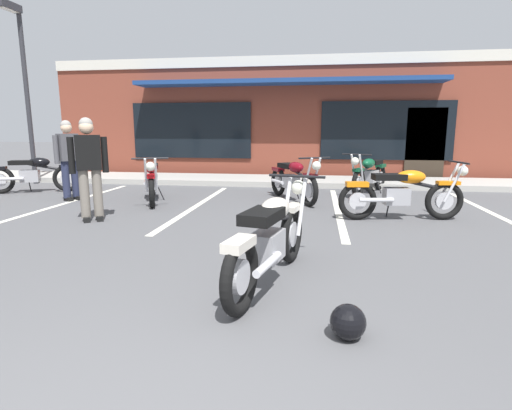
{
  "coord_description": "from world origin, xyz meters",
  "views": [
    {
      "loc": [
        0.95,
        -1.1,
        1.49
      ],
      "look_at": [
        0.21,
        3.83,
        0.55
      ],
      "focal_mm": 28.28,
      "sensor_mm": 36.0,
      "label": 1
    }
  ],
  "objects_px": {
    "helmet_on_pavement": "(348,322)",
    "parking_lot_lamp_post": "(21,70)",
    "person_in_shorts_foreground": "(69,155)",
    "person_by_back_row": "(89,163)",
    "motorcycle_red_sportbike": "(152,180)",
    "motorcycle_silver_naked": "(34,173)",
    "motorcycle_green_cafe_racer": "(370,174)",
    "motorcycle_foreground_classic": "(271,237)",
    "motorcycle_black_cruiser": "(293,179)",
    "motorcycle_blue_standard": "(403,192)"
  },
  "relations": [
    {
      "from": "motorcycle_silver_naked",
      "to": "motorcycle_blue_standard",
      "type": "relative_size",
      "value": 0.94
    },
    {
      "from": "motorcycle_foreground_classic",
      "to": "helmet_on_pavement",
      "type": "height_order",
      "value": "motorcycle_foreground_classic"
    },
    {
      "from": "motorcycle_foreground_classic",
      "to": "motorcycle_red_sportbike",
      "type": "height_order",
      "value": "same"
    },
    {
      "from": "motorcycle_silver_naked",
      "to": "motorcycle_red_sportbike",
      "type": "bearing_deg",
      "value": -13.25
    },
    {
      "from": "motorcycle_blue_standard",
      "to": "helmet_on_pavement",
      "type": "xyz_separation_m",
      "value": [
        -1.17,
        -4.11,
        -0.33
      ]
    },
    {
      "from": "motorcycle_silver_naked",
      "to": "person_in_shorts_foreground",
      "type": "distance_m",
      "value": 1.77
    },
    {
      "from": "person_in_shorts_foreground",
      "to": "parking_lot_lamp_post",
      "type": "height_order",
      "value": "parking_lot_lamp_post"
    },
    {
      "from": "motorcycle_red_sportbike",
      "to": "parking_lot_lamp_post",
      "type": "height_order",
      "value": "parking_lot_lamp_post"
    },
    {
      "from": "motorcycle_blue_standard",
      "to": "person_by_back_row",
      "type": "distance_m",
      "value": 5.15
    },
    {
      "from": "motorcycle_red_sportbike",
      "to": "parking_lot_lamp_post",
      "type": "xyz_separation_m",
      "value": [
        -4.36,
        2.12,
        2.56
      ]
    },
    {
      "from": "motorcycle_green_cafe_racer",
      "to": "parking_lot_lamp_post",
      "type": "distance_m",
      "value": 9.33
    },
    {
      "from": "motorcycle_foreground_classic",
      "to": "motorcycle_blue_standard",
      "type": "height_order",
      "value": "same"
    },
    {
      "from": "motorcycle_foreground_classic",
      "to": "motorcycle_black_cruiser",
      "type": "bearing_deg",
      "value": 90.76
    },
    {
      "from": "motorcycle_black_cruiser",
      "to": "person_in_shorts_foreground",
      "type": "xyz_separation_m",
      "value": [
        -4.66,
        -0.62,
        0.49
      ]
    },
    {
      "from": "person_in_shorts_foreground",
      "to": "motorcycle_silver_naked",
      "type": "bearing_deg",
      "value": 150.26
    },
    {
      "from": "motorcycle_red_sportbike",
      "to": "motorcycle_black_cruiser",
      "type": "distance_m",
      "value": 2.94
    },
    {
      "from": "motorcycle_green_cafe_racer",
      "to": "helmet_on_pavement",
      "type": "xyz_separation_m",
      "value": [
        -0.98,
        -6.91,
        -0.33
      ]
    },
    {
      "from": "motorcycle_foreground_classic",
      "to": "person_by_back_row",
      "type": "relative_size",
      "value": 1.24
    },
    {
      "from": "motorcycle_green_cafe_racer",
      "to": "person_by_back_row",
      "type": "bearing_deg",
      "value": -143.45
    },
    {
      "from": "parking_lot_lamp_post",
      "to": "motorcycle_blue_standard",
      "type": "bearing_deg",
      "value": -18.96
    },
    {
      "from": "motorcycle_foreground_classic",
      "to": "motorcycle_green_cafe_racer",
      "type": "height_order",
      "value": "same"
    },
    {
      "from": "person_by_back_row",
      "to": "person_in_shorts_foreground",
      "type": "bearing_deg",
      "value": 130.51
    },
    {
      "from": "motorcycle_blue_standard",
      "to": "motorcycle_green_cafe_racer",
      "type": "distance_m",
      "value": 2.8
    },
    {
      "from": "motorcycle_red_sportbike",
      "to": "motorcycle_silver_naked",
      "type": "distance_m",
      "value": 3.33
    },
    {
      "from": "person_in_shorts_foreground",
      "to": "person_by_back_row",
      "type": "relative_size",
      "value": 1.0
    },
    {
      "from": "person_in_shorts_foreground",
      "to": "motorcycle_green_cafe_racer",
      "type": "bearing_deg",
      "value": 16.2
    },
    {
      "from": "motorcycle_blue_standard",
      "to": "motorcycle_green_cafe_racer",
      "type": "xyz_separation_m",
      "value": [
        -0.19,
        2.8,
        0.0
      ]
    },
    {
      "from": "motorcycle_red_sportbike",
      "to": "parking_lot_lamp_post",
      "type": "relative_size",
      "value": 0.43
    },
    {
      "from": "helmet_on_pavement",
      "to": "parking_lot_lamp_post",
      "type": "distance_m",
      "value": 11.17
    },
    {
      "from": "motorcycle_red_sportbike",
      "to": "person_by_back_row",
      "type": "bearing_deg",
      "value": -98.29
    },
    {
      "from": "motorcycle_black_cruiser",
      "to": "person_by_back_row",
      "type": "bearing_deg",
      "value": -143.06
    },
    {
      "from": "motorcycle_black_cruiser",
      "to": "parking_lot_lamp_post",
      "type": "distance_m",
      "value": 7.85
    },
    {
      "from": "motorcycle_red_sportbike",
      "to": "motorcycle_silver_naked",
      "type": "xyz_separation_m",
      "value": [
        -3.25,
        0.76,
        0.0
      ]
    },
    {
      "from": "motorcycle_silver_naked",
      "to": "person_in_shorts_foreground",
      "type": "height_order",
      "value": "person_in_shorts_foreground"
    },
    {
      "from": "motorcycle_silver_naked",
      "to": "motorcycle_green_cafe_racer",
      "type": "relative_size",
      "value": 1.02
    },
    {
      "from": "motorcycle_blue_standard",
      "to": "parking_lot_lamp_post",
      "type": "xyz_separation_m",
      "value": [
        -9.15,
        3.14,
        2.56
      ]
    },
    {
      "from": "helmet_on_pavement",
      "to": "parking_lot_lamp_post",
      "type": "relative_size",
      "value": 0.06
    },
    {
      "from": "motorcycle_foreground_classic",
      "to": "motorcycle_silver_naked",
      "type": "height_order",
      "value": "same"
    },
    {
      "from": "motorcycle_green_cafe_racer",
      "to": "parking_lot_lamp_post",
      "type": "relative_size",
      "value": 0.42
    },
    {
      "from": "person_in_shorts_foreground",
      "to": "person_by_back_row",
      "type": "bearing_deg",
      "value": -49.49
    },
    {
      "from": "motorcycle_foreground_classic",
      "to": "motorcycle_green_cafe_racer",
      "type": "xyz_separation_m",
      "value": [
        1.65,
        5.91,
        0.0
      ]
    },
    {
      "from": "motorcycle_green_cafe_racer",
      "to": "person_by_back_row",
      "type": "height_order",
      "value": "person_by_back_row"
    },
    {
      "from": "person_in_shorts_foreground",
      "to": "parking_lot_lamp_post",
      "type": "xyz_separation_m",
      "value": [
        -2.59,
        2.2,
        2.07
      ]
    },
    {
      "from": "motorcycle_black_cruiser",
      "to": "parking_lot_lamp_post",
      "type": "height_order",
      "value": "parking_lot_lamp_post"
    },
    {
      "from": "person_by_back_row",
      "to": "helmet_on_pavement",
      "type": "xyz_separation_m",
      "value": [
        3.89,
        -3.29,
        -0.82
      ]
    },
    {
      "from": "motorcycle_foreground_classic",
      "to": "motorcycle_silver_naked",
      "type": "xyz_separation_m",
      "value": [
        -6.2,
        4.9,
        0.0
      ]
    },
    {
      "from": "motorcycle_blue_standard",
      "to": "motorcycle_green_cafe_racer",
      "type": "height_order",
      "value": "same"
    },
    {
      "from": "motorcycle_silver_naked",
      "to": "motorcycle_foreground_classic",
      "type": "bearing_deg",
      "value": -38.29
    },
    {
      "from": "motorcycle_black_cruiser",
      "to": "person_in_shorts_foreground",
      "type": "bearing_deg",
      "value": -172.48
    },
    {
      "from": "motorcycle_silver_naked",
      "to": "motorcycle_black_cruiser",
      "type": "bearing_deg",
      "value": -2.12
    }
  ]
}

